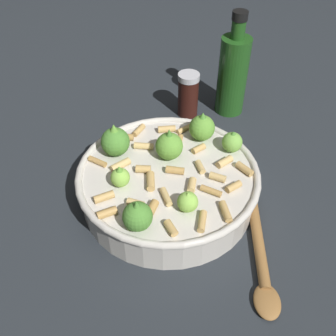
{
  "coord_description": "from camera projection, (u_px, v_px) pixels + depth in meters",
  "views": [
    {
      "loc": [
        0.44,
        0.02,
        0.48
      ],
      "look_at": [
        0.0,
        0.0,
        0.07
      ],
      "focal_mm": 41.66,
      "sensor_mm": 36.0,
      "label": 1
    }
  ],
  "objects": [
    {
      "name": "ground_plane",
      "position": [
        168.0,
        198.0,
        0.65
      ],
      "size": [
        2.4,
        2.4,
        0.0
      ],
      "primitive_type": "plane",
      "color": "#23282D"
    },
    {
      "name": "cooking_pan",
      "position": [
        168.0,
        181.0,
        0.63
      ],
      "size": [
        0.29,
        0.29,
        0.12
      ],
      "color": "beige",
      "rests_on": "ground"
    },
    {
      "name": "pepper_shaker",
      "position": [
        188.0,
        95.0,
        0.8
      ],
      "size": [
        0.04,
        0.04,
        0.09
      ],
      "color": "#33140F",
      "rests_on": "ground"
    },
    {
      "name": "olive_oil_bottle",
      "position": [
        233.0,
        73.0,
        0.78
      ],
      "size": [
        0.06,
        0.06,
        0.21
      ],
      "color": "#1E4C19",
      "rests_on": "ground"
    },
    {
      "name": "wooden_spoon",
      "position": [
        261.0,
        259.0,
        0.56
      ],
      "size": [
        0.21,
        0.04,
        0.02
      ],
      "color": "olive",
      "rests_on": "ground"
    }
  ]
}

